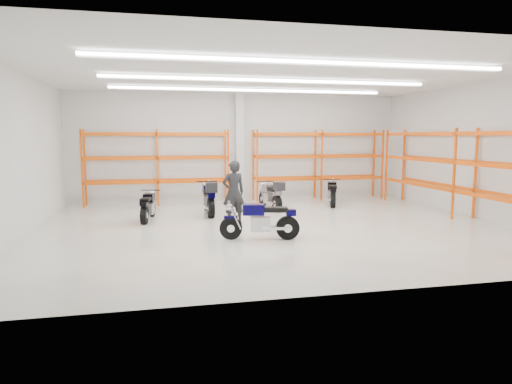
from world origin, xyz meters
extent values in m
plane|color=beige|center=(0.00, 0.00, 0.00)|extent=(14.00, 14.00, 0.00)
cube|color=silver|center=(0.00, 6.00, 2.25)|extent=(14.00, 0.02, 4.50)
cube|color=silver|center=(0.00, -6.00, 2.25)|extent=(14.00, 0.02, 4.50)
cube|color=silver|center=(-7.00, 0.00, 2.25)|extent=(0.02, 12.00, 4.50)
cube|color=silver|center=(7.00, 0.00, 2.25)|extent=(0.02, 12.00, 4.50)
cube|color=white|center=(0.00, 0.00, 4.50)|extent=(14.00, 12.00, 0.02)
cube|color=white|center=(0.00, -3.00, 4.40)|extent=(10.00, 0.22, 0.10)
cube|color=white|center=(0.00, 0.50, 4.40)|extent=(10.00, 0.22, 0.10)
cube|color=white|center=(0.00, 3.50, 4.40)|extent=(10.00, 0.22, 0.10)
cylinder|color=black|center=(-1.57, -1.40, 0.30)|extent=(0.62, 0.25, 0.60)
cylinder|color=black|center=(-0.09, -1.72, 0.31)|extent=(0.65, 0.31, 0.62)
cylinder|color=silver|center=(-1.57, -1.40, 0.30)|extent=(0.23, 0.18, 0.20)
cylinder|color=silver|center=(-0.09, -1.72, 0.31)|extent=(0.26, 0.24, 0.22)
cube|color=#070435|center=(-1.57, -1.40, 0.60)|extent=(0.39, 0.22, 0.06)
cube|color=#B7B7BC|center=(-0.80, -1.56, 0.42)|extent=(0.59, 0.46, 0.38)
cube|color=#A5A5AA|center=(-0.43, -1.64, 0.32)|extent=(0.71, 0.27, 0.08)
cube|color=#070435|center=(-0.98, -1.53, 0.80)|extent=(0.62, 0.45, 0.28)
cube|color=black|center=(-0.43, -1.64, 0.80)|extent=(0.71, 0.44, 0.12)
cube|color=#070435|center=(-0.02, -1.73, 0.72)|extent=(0.30, 0.27, 0.16)
cylinder|color=black|center=(-1.31, -1.45, 1.03)|extent=(0.18, 0.70, 0.04)
sphere|color=silver|center=(-1.61, -1.39, 0.86)|extent=(0.19, 0.19, 0.19)
cylinder|color=silver|center=(-0.42, -1.81, 0.32)|extent=(0.76, 0.25, 0.09)
cylinder|color=black|center=(-3.62, 2.61, 0.28)|extent=(0.21, 0.56, 0.55)
cylinder|color=black|center=(-3.86, 1.26, 0.28)|extent=(0.26, 0.59, 0.57)
cylinder|color=silver|center=(-3.62, 2.61, 0.28)|extent=(0.16, 0.20, 0.18)
cylinder|color=silver|center=(-3.86, 1.26, 0.28)|extent=(0.22, 0.23, 0.20)
cube|color=black|center=(-3.62, 2.61, 0.55)|extent=(0.19, 0.35, 0.06)
cube|color=#B7B7BC|center=(-3.74, 1.91, 0.39)|extent=(0.41, 0.53, 0.35)
cube|color=#A5A5AA|center=(-3.80, 1.57, 0.29)|extent=(0.22, 0.65, 0.07)
cube|color=black|center=(-3.71, 2.07, 0.73)|extent=(0.40, 0.56, 0.26)
cube|color=black|center=(-3.80, 1.57, 0.73)|extent=(0.38, 0.64, 0.11)
cube|color=black|center=(-3.87, 1.19, 0.66)|extent=(0.24, 0.27, 0.15)
cylinder|color=black|center=(-3.66, 2.38, 0.94)|extent=(0.64, 0.15, 0.03)
sphere|color=silver|center=(-3.61, 2.65, 0.79)|extent=(0.17, 0.17, 0.17)
cylinder|color=silver|center=(-3.96, 1.56, 0.29)|extent=(0.20, 0.69, 0.08)
cylinder|color=black|center=(-1.67, 3.57, 0.32)|extent=(0.14, 0.65, 0.64)
cylinder|color=black|center=(-1.69, 1.96, 0.33)|extent=(0.20, 0.67, 0.67)
cylinder|color=silver|center=(-1.67, 3.57, 0.32)|extent=(0.15, 0.22, 0.21)
cylinder|color=silver|center=(-1.69, 1.96, 0.33)|extent=(0.22, 0.24, 0.24)
cube|color=#06023E|center=(-1.67, 3.57, 0.64)|extent=(0.17, 0.39, 0.06)
cube|color=#B7B7BC|center=(-1.68, 2.73, 0.45)|extent=(0.39, 0.56, 0.41)
cube|color=#A5A5AA|center=(-1.69, 2.32, 0.34)|extent=(0.14, 0.75, 0.09)
cube|color=#06023E|center=(-1.68, 2.93, 0.86)|extent=(0.37, 0.61, 0.30)
cube|color=black|center=(-1.69, 2.32, 0.86)|extent=(0.33, 0.71, 0.13)
cube|color=#06023E|center=(-1.70, 1.87, 0.77)|extent=(0.24, 0.28, 0.17)
cylinder|color=black|center=(-1.68, 3.29, 1.10)|extent=(0.75, 0.05, 0.04)
sphere|color=silver|center=(-1.67, 3.61, 0.92)|extent=(0.20, 0.20, 0.20)
cylinder|color=silver|center=(-1.86, 2.28, 0.34)|extent=(0.11, 0.81, 0.10)
cube|color=black|center=(-1.70, 1.74, 1.05)|extent=(0.37, 0.41, 0.32)
cylinder|color=black|center=(0.60, 4.08, 0.29)|extent=(0.19, 0.60, 0.59)
cylinder|color=black|center=(0.78, 2.63, 0.30)|extent=(0.25, 0.62, 0.61)
cylinder|color=silver|center=(0.60, 4.08, 0.29)|extent=(0.16, 0.21, 0.20)
cylinder|color=silver|center=(0.78, 2.63, 0.30)|extent=(0.22, 0.24, 0.21)
cube|color=gray|center=(0.60, 4.08, 0.59)|extent=(0.19, 0.37, 0.06)
cube|color=#B7B7BC|center=(0.69, 3.33, 0.41)|extent=(0.41, 0.55, 0.37)
cube|color=#A5A5AA|center=(0.74, 2.96, 0.31)|extent=(0.20, 0.69, 0.08)
cube|color=gray|center=(0.67, 3.50, 0.78)|extent=(0.40, 0.58, 0.27)
cube|color=black|center=(0.74, 2.96, 0.78)|extent=(0.37, 0.68, 0.12)
cube|color=gray|center=(0.79, 2.55, 0.70)|extent=(0.24, 0.28, 0.16)
cylinder|color=black|center=(0.63, 3.83, 1.00)|extent=(0.68, 0.12, 0.04)
sphere|color=silver|center=(0.60, 4.12, 0.84)|extent=(0.19, 0.19, 0.19)
cylinder|color=silver|center=(0.59, 2.90, 0.31)|extent=(0.18, 0.74, 0.09)
cube|color=black|center=(0.81, 2.44, 0.96)|extent=(0.38, 0.41, 0.29)
cylinder|color=black|center=(3.59, 4.46, 0.29)|extent=(0.29, 0.59, 0.58)
cylinder|color=black|center=(3.13, 3.09, 0.30)|extent=(0.36, 0.62, 0.60)
cylinder|color=silver|center=(3.59, 4.46, 0.29)|extent=(0.19, 0.23, 0.19)
cylinder|color=silver|center=(3.13, 3.09, 0.30)|extent=(0.25, 0.26, 0.21)
cube|color=black|center=(3.59, 4.46, 0.58)|extent=(0.25, 0.38, 0.06)
cube|color=#B7B7BC|center=(3.35, 3.75, 0.41)|extent=(0.49, 0.59, 0.37)
cube|color=#A5A5AA|center=(3.23, 3.40, 0.31)|extent=(0.33, 0.68, 0.08)
cube|color=black|center=(3.40, 3.91, 0.77)|extent=(0.48, 0.62, 0.27)
cube|color=black|center=(3.23, 3.40, 0.77)|extent=(0.48, 0.70, 0.12)
cube|color=black|center=(3.10, 3.01, 0.70)|extent=(0.28, 0.31, 0.15)
cylinder|color=black|center=(3.51, 4.22, 0.99)|extent=(0.65, 0.25, 0.03)
sphere|color=silver|center=(3.60, 4.50, 0.83)|extent=(0.18, 0.18, 0.18)
cylinder|color=silver|center=(3.07, 3.41, 0.31)|extent=(0.31, 0.71, 0.09)
imported|color=black|center=(-1.13, 0.71, 0.99)|extent=(0.80, 0.60, 1.99)
cube|color=white|center=(0.00, 5.82, 2.25)|extent=(0.32, 0.32, 4.50)
cube|color=#FF5604|center=(-6.20, 5.88, 1.50)|extent=(0.07, 0.07, 3.00)
cube|color=#FF5604|center=(-6.20, 5.08, 1.50)|extent=(0.07, 0.07, 3.00)
cube|color=#FF5604|center=(-3.40, 5.88, 1.50)|extent=(0.07, 0.07, 3.00)
cube|color=#FF5604|center=(-3.40, 5.08, 1.50)|extent=(0.07, 0.07, 3.00)
cube|color=#FF5604|center=(-0.60, 5.88, 1.50)|extent=(0.07, 0.07, 3.00)
cube|color=#FF5604|center=(-0.60, 5.08, 1.50)|extent=(0.07, 0.07, 3.00)
cube|color=#FF5604|center=(-3.40, 5.88, 0.94)|extent=(5.60, 0.07, 0.12)
cube|color=#FF5604|center=(-3.40, 5.08, 0.94)|extent=(5.60, 0.07, 0.12)
cube|color=#FF5604|center=(-3.40, 5.88, 1.88)|extent=(5.60, 0.07, 0.12)
cube|color=#FF5604|center=(-3.40, 5.08, 1.88)|extent=(5.60, 0.07, 0.12)
cube|color=#FF5604|center=(-3.40, 5.88, 2.81)|extent=(5.60, 0.07, 0.12)
cube|color=#FF5604|center=(-3.40, 5.08, 2.81)|extent=(5.60, 0.07, 0.12)
cube|color=#FF5604|center=(0.60, 5.88, 1.50)|extent=(0.07, 0.07, 3.00)
cube|color=#FF5604|center=(0.60, 5.08, 1.50)|extent=(0.07, 0.07, 3.00)
cube|color=#FF5604|center=(3.40, 5.88, 1.50)|extent=(0.07, 0.07, 3.00)
cube|color=#FF5604|center=(3.40, 5.08, 1.50)|extent=(0.07, 0.07, 3.00)
cube|color=#FF5604|center=(6.20, 5.88, 1.50)|extent=(0.07, 0.07, 3.00)
cube|color=#FF5604|center=(6.20, 5.08, 1.50)|extent=(0.07, 0.07, 3.00)
cube|color=#FF5604|center=(3.40, 5.88, 0.94)|extent=(5.60, 0.07, 0.12)
cube|color=#FF5604|center=(3.40, 5.08, 0.94)|extent=(5.60, 0.07, 0.12)
cube|color=#FF5604|center=(3.40, 5.88, 1.88)|extent=(5.60, 0.07, 0.12)
cube|color=#FF5604|center=(3.40, 5.08, 1.88)|extent=(5.60, 0.07, 0.12)
cube|color=#FF5604|center=(3.40, 5.88, 2.81)|extent=(5.60, 0.07, 0.12)
cube|color=#FF5604|center=(3.40, 5.08, 2.81)|extent=(5.60, 0.07, 0.12)
cube|color=#FF5604|center=(6.88, 0.00, 1.50)|extent=(0.07, 0.07, 3.00)
cube|color=#FF5604|center=(6.08, 0.00, 1.50)|extent=(0.07, 0.07, 3.00)
cube|color=#FF5604|center=(6.88, 4.50, 1.50)|extent=(0.07, 0.07, 3.00)
cube|color=#FF5604|center=(6.08, 4.50, 1.50)|extent=(0.07, 0.07, 3.00)
cube|color=#FF5604|center=(6.88, 0.00, 0.94)|extent=(0.07, 9.00, 0.12)
cube|color=#FF5604|center=(6.08, 0.00, 0.94)|extent=(0.07, 9.00, 0.12)
cube|color=#FF5604|center=(6.88, 0.00, 1.88)|extent=(0.07, 9.00, 0.12)
cube|color=#FF5604|center=(6.08, 0.00, 1.88)|extent=(0.07, 9.00, 0.12)
cube|color=#FF5604|center=(6.88, 0.00, 2.81)|extent=(0.07, 9.00, 0.12)
cube|color=#FF5604|center=(6.08, 0.00, 2.81)|extent=(0.07, 9.00, 0.12)
camera|label=1|loc=(-3.49, -13.14, 2.72)|focal=32.00mm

